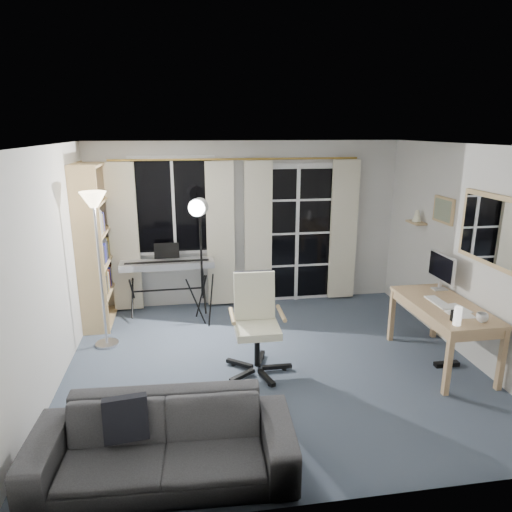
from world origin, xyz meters
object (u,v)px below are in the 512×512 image
(office_chair, at_px, (256,314))
(desk, at_px, (444,312))
(keyboard_piano, at_px, (167,265))
(mug, at_px, (482,317))
(bookshelf, at_px, (92,249))
(studio_light, at_px, (199,222))
(monitor, at_px, (442,268))
(torchiere_lamp, at_px, (96,224))
(sofa, at_px, (163,432))

(office_chair, height_order, desk, office_chair)
(keyboard_piano, height_order, mug, keyboard_piano)
(bookshelf, height_order, studio_light, bookshelf)
(keyboard_piano, relative_size, monitor, 2.58)
(bookshelf, xyz_separation_m, torchiere_lamp, (0.22, -0.79, 0.49))
(bookshelf, height_order, torchiere_lamp, bookshelf)
(bookshelf, height_order, monitor, bookshelf)
(torchiere_lamp, height_order, sofa, torchiere_lamp)
(desk, relative_size, mug, 11.42)
(torchiere_lamp, distance_m, mug, 4.24)
(office_chair, distance_m, monitor, 2.30)
(desk, xyz_separation_m, mug, (0.10, -0.50, 0.14))
(monitor, relative_size, sofa, 0.26)
(bookshelf, bearing_deg, office_chair, -40.03)
(sofa, bearing_deg, torchiere_lamp, 111.51)
(studio_light, bearing_deg, torchiere_lamp, -137.99)
(sofa, bearing_deg, bookshelf, 110.81)
(torchiere_lamp, distance_m, monitor, 4.06)
(studio_light, xyz_separation_m, mug, (2.70, -1.99, -0.64))
(monitor, distance_m, sofa, 3.70)
(monitor, xyz_separation_m, mug, (-0.10, -0.95, -0.21))
(office_chair, bearing_deg, bookshelf, 141.63)
(studio_light, height_order, desk, studio_light)
(office_chair, distance_m, mug, 2.29)
(office_chair, xyz_separation_m, sofa, (-0.94, -1.53, -0.25))
(studio_light, bearing_deg, desk, -9.13)
(bookshelf, bearing_deg, mug, -30.13)
(desk, bearing_deg, studio_light, 149.79)
(studio_light, relative_size, office_chair, 1.64)
(office_chair, bearing_deg, mug, -17.57)
(studio_light, bearing_deg, bookshelf, -172.49)
(mug, bearing_deg, desk, 101.31)
(office_chair, bearing_deg, monitor, 6.64)
(mug, height_order, sofa, mug)
(torchiere_lamp, bearing_deg, studio_light, 21.35)
(mug, relative_size, sofa, 0.06)
(torchiere_lamp, xyz_separation_m, office_chair, (1.72, -0.80, -0.88))
(torchiere_lamp, distance_m, keyboard_piano, 1.42)
(monitor, relative_size, mug, 4.39)
(desk, bearing_deg, sofa, -156.94)
(bookshelf, distance_m, desk, 4.42)
(office_chair, height_order, monitor, monitor)
(bookshelf, relative_size, office_chair, 2.01)
(desk, bearing_deg, keyboard_piano, 147.10)
(torchiere_lamp, xyz_separation_m, sofa, (0.78, -2.33, -1.13))
(torchiere_lamp, bearing_deg, mug, -21.45)
(keyboard_piano, height_order, studio_light, studio_light)
(keyboard_piano, relative_size, studio_light, 0.75)
(keyboard_piano, bearing_deg, torchiere_lamp, -130.21)
(office_chair, bearing_deg, keyboard_piano, 120.82)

